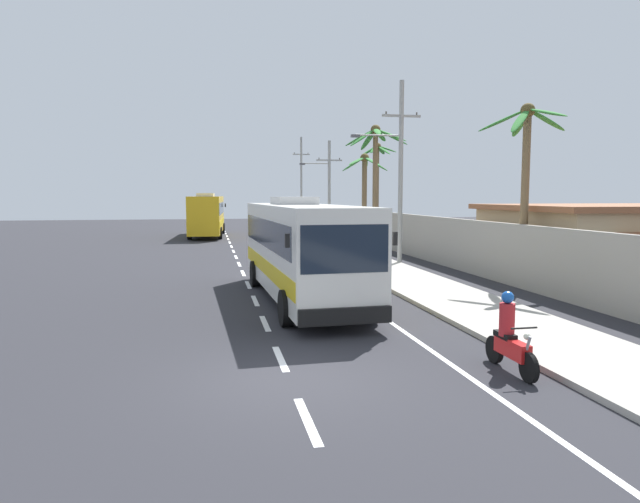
{
  "coord_description": "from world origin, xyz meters",
  "views": [
    {
      "loc": [
        -1.5,
        -10.84,
        3.65
      ],
      "look_at": [
        2.29,
        8.46,
        1.7
      ],
      "focal_mm": 31.57,
      "sensor_mm": 36.0,
      "label": 1
    }
  ],
  "objects_px": {
    "coach_bus_foreground": "(301,247)",
    "palm_fourth": "(377,174)",
    "palm_nearest": "(526,161)",
    "roadside_building": "(624,241)",
    "utility_pole_mid": "(399,169)",
    "palm_third": "(364,185)",
    "utility_pole_far": "(328,187)",
    "palm_second": "(375,161)",
    "utility_pole_distant": "(301,181)",
    "motorcycle_beside_bus": "(510,340)",
    "coach_bus_far_lane": "(207,214)"
  },
  "relations": [
    {
      "from": "palm_nearest",
      "to": "utility_pole_far",
      "type": "bearing_deg",
      "value": 95.74
    },
    {
      "from": "palm_second",
      "to": "roadside_building",
      "type": "xyz_separation_m",
      "value": [
        8.95,
        -9.0,
        -3.95
      ]
    },
    {
      "from": "palm_second",
      "to": "coach_bus_far_lane",
      "type": "bearing_deg",
      "value": 114.99
    },
    {
      "from": "utility_pole_mid",
      "to": "palm_third",
      "type": "xyz_separation_m",
      "value": [
        -0.15,
        6.12,
        -0.73
      ]
    },
    {
      "from": "utility_pole_mid",
      "to": "roadside_building",
      "type": "relative_size",
      "value": 0.87
    },
    {
      "from": "utility_pole_mid",
      "to": "roadside_building",
      "type": "bearing_deg",
      "value": -36.22
    },
    {
      "from": "palm_second",
      "to": "palm_fourth",
      "type": "xyz_separation_m",
      "value": [
        3.26,
        10.37,
        -0.26
      ]
    },
    {
      "from": "coach_bus_far_lane",
      "to": "utility_pole_far",
      "type": "distance_m",
      "value": 11.59
    },
    {
      "from": "motorcycle_beside_bus",
      "to": "palm_second",
      "type": "xyz_separation_m",
      "value": [
        3.23,
        20.59,
        4.92
      ]
    },
    {
      "from": "coach_bus_foreground",
      "to": "palm_nearest",
      "type": "bearing_deg",
      "value": 7.09
    },
    {
      "from": "palm_nearest",
      "to": "palm_second",
      "type": "bearing_deg",
      "value": 105.87
    },
    {
      "from": "coach_bus_far_lane",
      "to": "utility_pole_mid",
      "type": "relative_size",
      "value": 1.2
    },
    {
      "from": "coach_bus_foreground",
      "to": "utility_pole_mid",
      "type": "height_order",
      "value": "utility_pole_mid"
    },
    {
      "from": "palm_nearest",
      "to": "roadside_building",
      "type": "bearing_deg",
      "value": 15.04
    },
    {
      "from": "utility_pole_far",
      "to": "palm_nearest",
      "type": "bearing_deg",
      "value": -84.26
    },
    {
      "from": "utility_pole_far",
      "to": "utility_pole_distant",
      "type": "relative_size",
      "value": 0.8
    },
    {
      "from": "utility_pole_mid",
      "to": "motorcycle_beside_bus",
      "type": "bearing_deg",
      "value": -101.67
    },
    {
      "from": "utility_pole_mid",
      "to": "roadside_building",
      "type": "xyz_separation_m",
      "value": [
        8.5,
        -6.23,
        -3.41
      ]
    },
    {
      "from": "coach_bus_far_lane",
      "to": "motorcycle_beside_bus",
      "type": "xyz_separation_m",
      "value": [
        6.31,
        -41.07,
        -1.34
      ]
    },
    {
      "from": "coach_bus_far_lane",
      "to": "palm_fourth",
      "type": "xyz_separation_m",
      "value": [
        12.8,
        -10.11,
        3.32
      ]
    },
    {
      "from": "palm_third",
      "to": "palm_fourth",
      "type": "height_order",
      "value": "palm_fourth"
    },
    {
      "from": "utility_pole_far",
      "to": "palm_second",
      "type": "relative_size",
      "value": 1.07
    },
    {
      "from": "utility_pole_far",
      "to": "palm_nearest",
      "type": "distance_m",
      "value": 25.8
    },
    {
      "from": "utility_pole_mid",
      "to": "utility_pole_far",
      "type": "xyz_separation_m",
      "value": [
        -0.02,
        17.84,
        -0.66
      ]
    },
    {
      "from": "coach_bus_foreground",
      "to": "utility_pole_far",
      "type": "distance_m",
      "value": 27.72
    },
    {
      "from": "coach_bus_foreground",
      "to": "utility_pole_distant",
      "type": "height_order",
      "value": "utility_pole_distant"
    },
    {
      "from": "roadside_building",
      "to": "palm_nearest",
      "type": "bearing_deg",
      "value": -164.96
    },
    {
      "from": "motorcycle_beside_bus",
      "to": "palm_fourth",
      "type": "distance_m",
      "value": 31.98
    },
    {
      "from": "utility_pole_far",
      "to": "palm_nearest",
      "type": "height_order",
      "value": "utility_pole_far"
    },
    {
      "from": "palm_nearest",
      "to": "palm_third",
      "type": "xyz_separation_m",
      "value": [
        -2.71,
        13.94,
        -0.69
      ]
    },
    {
      "from": "utility_pole_distant",
      "to": "palm_second",
      "type": "xyz_separation_m",
      "value": [
        -1.06,
        -32.91,
        0.28
      ]
    },
    {
      "from": "utility_pole_far",
      "to": "palm_third",
      "type": "height_order",
      "value": "utility_pole_far"
    },
    {
      "from": "coach_bus_foreground",
      "to": "palm_third",
      "type": "height_order",
      "value": "palm_third"
    },
    {
      "from": "coach_bus_foreground",
      "to": "palm_fourth",
      "type": "bearing_deg",
      "value": 66.87
    },
    {
      "from": "motorcycle_beside_bus",
      "to": "coach_bus_far_lane",
      "type": "bearing_deg",
      "value": 98.74
    },
    {
      "from": "palm_second",
      "to": "palm_third",
      "type": "xyz_separation_m",
      "value": [
        0.3,
        3.35,
        -1.27
      ]
    },
    {
      "from": "palm_second",
      "to": "palm_fourth",
      "type": "bearing_deg",
      "value": 72.57
    },
    {
      "from": "utility_pole_far",
      "to": "utility_pole_distant",
      "type": "bearing_deg",
      "value": 87.97
    },
    {
      "from": "coach_bus_foreground",
      "to": "utility_pole_mid",
      "type": "xyz_separation_m",
      "value": [
        6.64,
        8.97,
        3.17
      ]
    },
    {
      "from": "palm_third",
      "to": "utility_pole_mid",
      "type": "bearing_deg",
      "value": -88.59
    },
    {
      "from": "coach_bus_far_lane",
      "to": "utility_pole_mid",
      "type": "distance_m",
      "value": 25.49
    },
    {
      "from": "utility_pole_far",
      "to": "utility_pole_distant",
      "type": "xyz_separation_m",
      "value": [
        0.63,
        17.84,
        0.92
      ]
    },
    {
      "from": "palm_nearest",
      "to": "palm_second",
      "type": "height_order",
      "value": "palm_second"
    },
    {
      "from": "coach_bus_foreground",
      "to": "utility_pole_distant",
      "type": "bearing_deg",
      "value": 80.77
    },
    {
      "from": "motorcycle_beside_bus",
      "to": "palm_nearest",
      "type": "bearing_deg",
      "value": 58.02
    },
    {
      "from": "coach_bus_foreground",
      "to": "motorcycle_beside_bus",
      "type": "distance_m",
      "value": 9.41
    },
    {
      "from": "palm_third",
      "to": "roadside_building",
      "type": "height_order",
      "value": "palm_third"
    },
    {
      "from": "palm_fourth",
      "to": "roadside_building",
      "type": "height_order",
      "value": "palm_fourth"
    },
    {
      "from": "palm_nearest",
      "to": "palm_second",
      "type": "distance_m",
      "value": 11.03
    },
    {
      "from": "motorcycle_beside_bus",
      "to": "palm_nearest",
      "type": "height_order",
      "value": "palm_nearest"
    }
  ]
}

